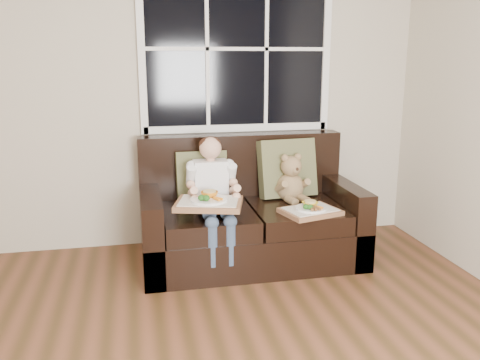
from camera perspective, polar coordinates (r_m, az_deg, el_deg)
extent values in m
cube|color=beige|center=(4.28, -9.65, 10.31)|extent=(4.50, 0.02, 2.70)
cube|color=black|center=(4.34, -0.36, 14.50)|extent=(1.50, 0.02, 1.25)
cube|color=white|center=(4.37, -0.31, 5.88)|extent=(1.58, 0.04, 0.06)
cube|color=white|center=(4.24, -11.04, 14.28)|extent=(0.06, 0.04, 1.37)
cube|color=white|center=(4.55, 9.66, 14.28)|extent=(0.06, 0.04, 1.37)
cube|color=white|center=(4.33, -0.33, 14.51)|extent=(1.50, 0.03, 0.03)
cube|color=black|center=(4.08, 1.18, -6.95)|extent=(1.70, 0.90, 0.30)
cube|color=black|center=(3.94, -9.91, -5.63)|extent=(0.15, 0.90, 0.60)
cube|color=black|center=(4.27, 11.41, -4.17)|extent=(0.15, 0.90, 0.60)
cube|color=black|center=(4.30, 0.07, 0.81)|extent=(1.70, 0.18, 0.66)
cube|color=black|center=(3.87, -3.60, -4.61)|extent=(0.68, 0.72, 0.15)
cube|color=black|center=(4.03, 6.32, -3.95)|extent=(0.68, 0.72, 0.15)
cube|color=brown|center=(4.08, -4.30, 0.39)|extent=(0.41, 0.18, 0.42)
cube|color=brown|center=(4.22, 5.31, 1.32)|extent=(0.50, 0.27, 0.49)
cube|color=white|center=(3.93, -3.31, -0.34)|extent=(0.26, 0.16, 0.36)
sphere|color=#DCA386|center=(3.86, -3.35, 3.61)|extent=(0.17, 0.17, 0.17)
ellipsoid|color=#351B11|center=(3.87, -3.38, 4.01)|extent=(0.17, 0.17, 0.12)
cylinder|color=#374861|center=(3.77, -3.80, -3.23)|extent=(0.10, 0.32, 0.10)
cylinder|color=#374861|center=(3.79, -1.87, -3.11)|extent=(0.10, 0.32, 0.10)
cylinder|color=#374861|center=(3.59, -3.14, -7.38)|extent=(0.09, 0.09, 0.30)
cylinder|color=#374861|center=(3.61, -1.11, -7.24)|extent=(0.09, 0.09, 0.30)
cylinder|color=#DCA386|center=(3.79, -5.34, -0.31)|extent=(0.07, 0.31, 0.25)
cylinder|color=#DCA386|center=(3.83, -0.78, -0.08)|extent=(0.07, 0.31, 0.25)
ellipsoid|color=#9A7D51|center=(4.15, 5.65, -0.83)|extent=(0.26, 0.23, 0.24)
sphere|color=#9A7D51|center=(4.10, 5.77, 1.54)|extent=(0.20, 0.20, 0.17)
sphere|color=#9A7D51|center=(4.07, 4.97, 2.49)|extent=(0.06, 0.06, 0.06)
sphere|color=#9A7D51|center=(4.10, 6.57, 2.55)|extent=(0.06, 0.06, 0.06)
sphere|color=#9A7D51|center=(4.04, 6.04, 1.12)|extent=(0.06, 0.06, 0.06)
sphere|color=#2F2015|center=(4.01, 6.17, 1.19)|extent=(0.03, 0.03, 0.03)
cylinder|color=#9A7D51|center=(4.04, 5.44, -2.32)|extent=(0.09, 0.14, 0.06)
cylinder|color=#9A7D51|center=(4.07, 6.90, -2.23)|extent=(0.09, 0.14, 0.06)
cube|color=#8D5F40|center=(3.64, -3.51, -2.69)|extent=(0.55, 0.47, 0.04)
cube|color=beige|center=(3.63, -3.52, -2.34)|extent=(0.48, 0.40, 0.01)
cylinder|color=white|center=(3.62, -3.49, -2.22)|extent=(0.27, 0.27, 0.02)
imported|color=orange|center=(3.66, -3.44, -1.58)|extent=(0.15, 0.15, 0.04)
cylinder|color=#D6BE75|center=(3.66, -3.44, -1.50)|extent=(0.10, 0.10, 0.02)
ellipsoid|color=#225E1D|center=(3.56, -4.37, -1.99)|extent=(0.05, 0.05, 0.04)
ellipsoid|color=#225E1D|center=(3.55, -3.80, -2.03)|extent=(0.05, 0.05, 0.04)
cylinder|color=orange|center=(3.58, -2.59, -2.12)|extent=(0.05, 0.07, 0.02)
cube|color=#8D5F40|center=(3.82, 7.89, -3.54)|extent=(0.47, 0.41, 0.03)
cube|color=beige|center=(3.81, 7.90, -3.26)|extent=(0.41, 0.35, 0.01)
cylinder|color=white|center=(3.80, 7.95, -3.15)|extent=(0.23, 0.23, 0.01)
imported|color=yellow|center=(3.84, 7.88, -2.66)|extent=(0.14, 0.14, 0.03)
cylinder|color=#D6BE75|center=(3.84, 7.88, -2.55)|extent=(0.09, 0.09, 0.02)
ellipsoid|color=#225E1D|center=(3.74, 7.40, -2.98)|extent=(0.04, 0.04, 0.04)
ellipsoid|color=#225E1D|center=(3.74, 7.89, -3.02)|extent=(0.04, 0.04, 0.04)
cylinder|color=orange|center=(3.77, 8.80, -3.08)|extent=(0.04, 0.06, 0.02)
cylinder|color=brown|center=(3.74, 8.28, -3.16)|extent=(0.03, 0.08, 0.02)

